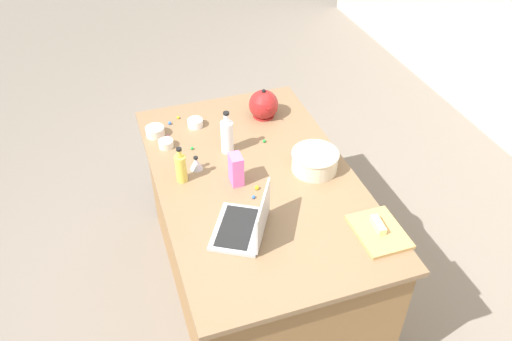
{
  "coord_description": "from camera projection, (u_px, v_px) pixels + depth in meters",
  "views": [
    {
      "loc": [
        1.98,
        -0.66,
        2.65
      ],
      "look_at": [
        0.0,
        0.0,
        0.95
      ],
      "focal_mm": 36.51,
      "sensor_mm": 36.0,
      "label": 1
    }
  ],
  "objects": [
    {
      "name": "kettle",
      "position": [
        264.0,
        105.0,
        3.14
      ],
      "size": [
        0.21,
        0.18,
        0.2
      ],
      "color": "maroon",
      "rests_on": "island_counter"
    },
    {
      "name": "candy_1",
      "position": [
        170.0,
        123.0,
        3.11
      ],
      "size": [
        0.02,
        0.02,
        0.02
      ],
      "primitive_type": "sphere",
      "color": "blue",
      "rests_on": "island_counter"
    },
    {
      "name": "bottle_vinegar",
      "position": [
        227.0,
        136.0,
        2.85
      ],
      "size": [
        0.07,
        0.07,
        0.25
      ],
      "color": "white",
      "rests_on": "island_counter"
    },
    {
      "name": "kitchen_timer",
      "position": [
        196.0,
        163.0,
        2.77
      ],
      "size": [
        0.07,
        0.07,
        0.08
      ],
      "color": "#B2B2B7",
      "rests_on": "island_counter"
    },
    {
      "name": "ramekin_small",
      "position": [
        166.0,
        144.0,
        2.93
      ],
      "size": [
        0.08,
        0.08,
        0.04
      ],
      "primitive_type": "cylinder",
      "color": "beige",
      "rests_on": "island_counter"
    },
    {
      "name": "candy_3",
      "position": [
        168.0,
        137.0,
        3.0
      ],
      "size": [
        0.02,
        0.02,
        0.02
      ],
      "primitive_type": "sphere",
      "color": "#CC3399",
      "rests_on": "island_counter"
    },
    {
      "name": "candy_6",
      "position": [
        192.0,
        148.0,
        2.91
      ],
      "size": [
        0.02,
        0.02,
        0.02
      ],
      "primitive_type": "sphere",
      "color": "green",
      "rests_on": "island_counter"
    },
    {
      "name": "candy_5",
      "position": [
        257.0,
        188.0,
        2.65
      ],
      "size": [
        0.02,
        0.02,
        0.02
      ],
      "primitive_type": "sphere",
      "color": "yellow",
      "rests_on": "island_counter"
    },
    {
      "name": "ramekin_medium",
      "position": [
        155.0,
        131.0,
        3.01
      ],
      "size": [
        0.11,
        0.11,
        0.05
      ],
      "primitive_type": "cylinder",
      "color": "beige",
      "rests_on": "island_counter"
    },
    {
      "name": "ramekin_wide",
      "position": [
        195.0,
        123.0,
        3.09
      ],
      "size": [
        0.09,
        0.09,
        0.05
      ],
      "primitive_type": "cylinder",
      "color": "white",
      "rests_on": "island_counter"
    },
    {
      "name": "candy_2",
      "position": [
        264.0,
        141.0,
        2.97
      ],
      "size": [
        0.02,
        0.02,
        0.02
      ],
      "primitive_type": "sphere",
      "color": "green",
      "rests_on": "island_counter"
    },
    {
      "name": "candy_4",
      "position": [
        178.0,
        118.0,
        3.16
      ],
      "size": [
        0.02,
        0.02,
        0.02
      ],
      "primitive_type": "sphere",
      "color": "yellow",
      "rests_on": "island_counter"
    },
    {
      "name": "laptop",
      "position": [
        247.0,
        224.0,
        2.4
      ],
      "size": [
        0.38,
        0.35,
        0.22
      ],
      "color": "#B7B7BC",
      "rests_on": "island_counter"
    },
    {
      "name": "island_counter",
      "position": [
        256.0,
        237.0,
        3.01
      ],
      "size": [
        1.67,
        1.02,
        0.9
      ],
      "color": "olive",
      "rests_on": "ground"
    },
    {
      "name": "candy_bag",
      "position": [
        236.0,
        170.0,
        2.65
      ],
      "size": [
        0.09,
        0.06,
        0.17
      ],
      "primitive_type": "cube",
      "color": "pink",
      "rests_on": "island_counter"
    },
    {
      "name": "butter_stick_left",
      "position": [
        378.0,
        225.0,
        2.41
      ],
      "size": [
        0.11,
        0.04,
        0.04
      ],
      "primitive_type": "cube",
      "rotation": [
        0.0,
        0.0,
        -0.08
      ],
      "color": "#F4E58C",
      "rests_on": "cutting_board"
    },
    {
      "name": "ground_plane",
      "position": [
        256.0,
        287.0,
        3.29
      ],
      "size": [
        12.0,
        12.0,
        0.0
      ],
      "primitive_type": "plane",
      "color": "slate"
    },
    {
      "name": "mixing_bowl_large",
      "position": [
        315.0,
        160.0,
        2.75
      ],
      "size": [
        0.25,
        0.25,
        0.11
      ],
      "color": "beige",
      "rests_on": "island_counter"
    },
    {
      "name": "cutting_board",
      "position": [
        379.0,
        232.0,
        2.41
      ],
      "size": [
        0.28,
        0.22,
        0.02
      ],
      "primitive_type": "cube",
      "color": "tan",
      "rests_on": "island_counter"
    },
    {
      "name": "candy_0",
      "position": [
        254.0,
        197.0,
        2.6
      ],
      "size": [
        0.02,
        0.02,
        0.02
      ],
      "primitive_type": "sphere",
      "color": "blue",
      "rests_on": "island_counter"
    },
    {
      "name": "bottle_oil",
      "position": [
        181.0,
        168.0,
        2.66
      ],
      "size": [
        0.06,
        0.06,
        0.21
      ],
      "color": "#DBC64C",
      "rests_on": "island_counter"
    }
  ]
}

